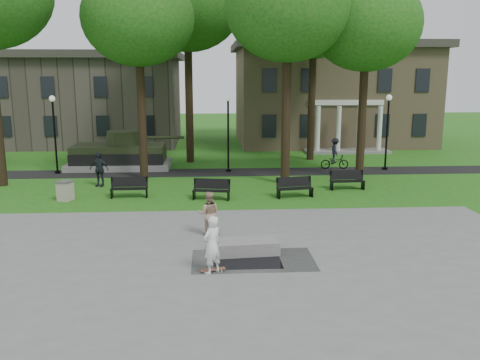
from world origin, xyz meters
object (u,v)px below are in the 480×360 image
(concrete_block, at_px, (246,247))
(skateboarder, at_px, (212,245))
(friend_watching, at_px, (209,213))
(trash_bin, at_px, (65,191))
(park_bench_0, at_px, (129,187))
(cyclist, at_px, (335,156))

(concrete_block, distance_m, skateboarder, 2.17)
(friend_watching, bearing_deg, trash_bin, -35.48)
(park_bench_0, bearing_deg, concrete_block, -59.77)
(cyclist, relative_size, park_bench_0, 1.10)
(concrete_block, xyz_separation_m, friend_watching, (-1.24, 2.04, 0.61))
(skateboarder, xyz_separation_m, park_bench_0, (-4.02, 10.10, -0.40))
(concrete_block, distance_m, cyclist, 16.79)
(friend_watching, xyz_separation_m, park_bench_0, (-3.92, 6.33, -0.34))
(cyclist, height_order, trash_bin, cyclist)
(trash_bin, bearing_deg, concrete_block, -44.11)
(skateboarder, relative_size, cyclist, 0.90)
(cyclist, bearing_deg, friend_watching, 151.20)
(concrete_block, xyz_separation_m, trash_bin, (-8.15, 7.90, 0.24))
(park_bench_0, xyz_separation_m, trash_bin, (-2.99, -0.47, -0.04))
(concrete_block, distance_m, park_bench_0, 9.84)
(concrete_block, relative_size, trash_bin, 2.29)
(skateboarder, bearing_deg, trash_bin, -96.13)
(skateboarder, bearing_deg, concrete_block, -165.69)
(cyclist, relative_size, trash_bin, 2.08)
(park_bench_0, distance_m, trash_bin, 3.03)
(concrete_block, bearing_deg, cyclist, 65.99)
(friend_watching, height_order, cyclist, cyclist)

